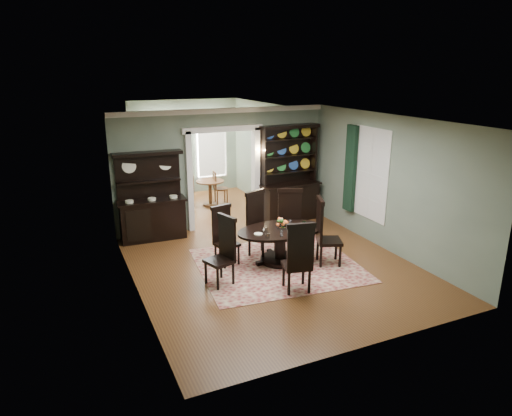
{
  "coord_description": "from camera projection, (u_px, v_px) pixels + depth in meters",
  "views": [
    {
      "loc": [
        -3.87,
        -7.65,
        3.93
      ],
      "look_at": [
        -0.16,
        0.6,
        1.15
      ],
      "focal_mm": 32.0,
      "sensor_mm": 36.0,
      "label": 1
    }
  ],
  "objects": [
    {
      "name": "rug",
      "position": [
        278.0,
        265.0,
        9.49
      ],
      "size": [
        3.47,
        3.12,
        0.01
      ],
      "primitive_type": "cube",
      "rotation": [
        0.0,
        0.0,
        -0.1
      ],
      "color": "maroon",
      "rests_on": "floor"
    },
    {
      "name": "parlor",
      "position": [
        194.0,
        152.0,
        13.72
      ],
      "size": [
        3.51,
        3.5,
        3.01
      ],
      "color": "brown",
      "rests_on": "ground"
    },
    {
      "name": "chair_far_left",
      "position": [
        224.0,
        233.0,
        9.45
      ],
      "size": [
        0.55,
        0.53,
        1.24
      ],
      "rotation": [
        0.0,
        0.0,
        3.37
      ],
      "color": "black",
      "rests_on": "rug"
    },
    {
      "name": "dining_table",
      "position": [
        280.0,
        239.0,
        9.52
      ],
      "size": [
        1.87,
        1.74,
        0.74
      ],
      "rotation": [
        0.0,
        0.0,
        0.01
      ],
      "color": "black",
      "rests_on": "rug"
    },
    {
      "name": "welsh_dresser",
      "position": [
        289.0,
        186.0,
        12.14
      ],
      "size": [
        1.65,
        0.67,
        2.54
      ],
      "rotation": [
        0.0,
        0.0,
        0.05
      ],
      "color": "black",
      "rests_on": "floor"
    },
    {
      "name": "centerpiece",
      "position": [
        282.0,
        225.0,
        9.49
      ],
      "size": [
        1.32,
        0.85,
        0.22
      ],
      "color": "silver",
      "rests_on": "dining_table"
    },
    {
      "name": "chair_near",
      "position": [
        299.0,
        256.0,
        8.13
      ],
      "size": [
        0.6,
        0.58,
        1.37
      ],
      "rotation": [
        0.0,
        0.0,
        -0.23
      ],
      "color": "black",
      "rests_on": "rug"
    },
    {
      "name": "right_window",
      "position": [
        361.0,
        171.0,
        10.74
      ],
      "size": [
        0.15,
        1.47,
        2.12
      ],
      "color": "white",
      "rests_on": "wall_right"
    },
    {
      "name": "doorway_trim",
      "position": [
        223.0,
        164.0,
        11.48
      ],
      "size": [
        2.08,
        0.25,
        2.57
      ],
      "color": "silver",
      "rests_on": "floor"
    },
    {
      "name": "room",
      "position": [
        275.0,
        194.0,
        8.92
      ],
      "size": [
        5.51,
        6.01,
        3.01
      ],
      "color": "brown",
      "rests_on": "ground"
    },
    {
      "name": "parlor_chair_right",
      "position": [
        219.0,
        187.0,
        13.56
      ],
      "size": [
        0.44,
        0.43,
        1.01
      ],
      "rotation": [
        0.0,
        0.0,
        -1.67
      ],
      "color": "#542E18",
      "rests_on": "parlor_floor"
    },
    {
      "name": "chair_end_right",
      "position": [
        324.0,
        230.0,
        9.35
      ],
      "size": [
        0.66,
        0.67,
        1.43
      ],
      "rotation": [
        0.0,
        0.0,
        -1.95
      ],
      "color": "black",
      "rests_on": "rug"
    },
    {
      "name": "chair_end_left",
      "position": [
        224.0,
        248.0,
        8.54
      ],
      "size": [
        0.59,
        0.61,
        1.33
      ],
      "rotation": [
        0.0,
        0.0,
        1.89
      ],
      "color": "black",
      "rests_on": "rug"
    },
    {
      "name": "parlor_table",
      "position": [
        210.0,
        189.0,
        13.48
      ],
      "size": [
        0.82,
        0.82,
        0.76
      ],
      "color": "#542E18",
      "rests_on": "parlor_floor"
    },
    {
      "name": "chair_far_right",
      "position": [
        290.0,
        220.0,
        9.96
      ],
      "size": [
        0.69,
        0.67,
        1.44
      ],
      "rotation": [
        0.0,
        0.0,
        2.74
      ],
      "color": "black",
      "rests_on": "rug"
    },
    {
      "name": "parlor_chair_left",
      "position": [
        187.0,
        190.0,
        13.24
      ],
      "size": [
        0.44,
        0.43,
        0.99
      ],
      "rotation": [
        0.0,
        0.0,
        1.73
      ],
      "color": "#542E18",
      "rests_on": "parlor_floor"
    },
    {
      "name": "chair_far_mid",
      "position": [
        258.0,
        222.0,
        9.83
      ],
      "size": [
        0.68,
        0.66,
        1.43
      ],
      "rotation": [
        0.0,
        0.0,
        3.53
      ],
      "color": "black",
      "rests_on": "rug"
    },
    {
      "name": "wall_sconce",
      "position": [
        260.0,
        152.0,
        11.64
      ],
      "size": [
        0.27,
        0.21,
        0.21
      ],
      "color": "#AF842E",
      "rests_on": "back_wall_right"
    },
    {
      "name": "sideboard",
      "position": [
        152.0,
        209.0,
        10.78
      ],
      "size": [
        1.61,
        0.62,
        2.09
      ],
      "rotation": [
        0.0,
        0.0,
        -0.04
      ],
      "color": "black",
      "rests_on": "floor"
    }
  ]
}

